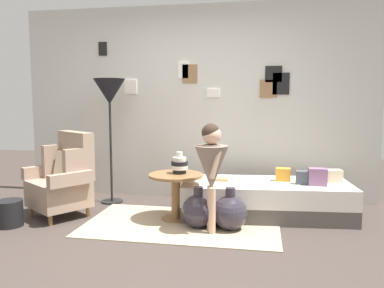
{
  "coord_description": "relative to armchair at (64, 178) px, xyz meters",
  "views": [
    {
      "loc": [
        0.92,
        -3.26,
        1.34
      ],
      "look_at": [
        0.15,
        0.95,
        0.85
      ],
      "focal_mm": 36.06,
      "sensor_mm": 36.0,
      "label": 1
    }
  ],
  "objects": [
    {
      "name": "ground_plane",
      "position": [
        1.33,
        -0.79,
        -0.44
      ],
      "size": [
        12.0,
        12.0,
        0.0
      ],
      "primitive_type": "plane",
      "color": "#423833"
    },
    {
      "name": "gallery_wall",
      "position": [
        1.33,
        1.16,
        0.86
      ],
      "size": [
        4.8,
        0.12,
        2.6
      ],
      "color": "beige",
      "rests_on": "ground"
    },
    {
      "name": "rug",
      "position": [
        1.41,
        -0.09,
        -0.43
      ],
      "size": [
        2.07,
        1.22,
        0.01
      ],
      "primitive_type": "cube",
      "color": "tan",
      "rests_on": "ground"
    },
    {
      "name": "armchair",
      "position": [
        0.0,
        0.0,
        0.0
      ],
      "size": [
        0.9,
        0.85,
        0.97
      ],
      "color": "olive",
      "rests_on": "ground"
    },
    {
      "name": "daybed",
      "position": [
        2.3,
        0.39,
        -0.24
      ],
      "size": [
        1.96,
        0.96,
        0.4
      ],
      "color": "#4C4742",
      "rests_on": "ground"
    },
    {
      "name": "pillow_head",
      "position": [
        3.07,
        0.51,
        0.03
      ],
      "size": [
        0.19,
        0.15,
        0.15
      ],
      "primitive_type": "cube",
      "rotation": [
        0.0,
        0.0,
        0.16
      ],
      "color": "beige",
      "rests_on": "daybed"
    },
    {
      "name": "pillow_mid",
      "position": [
        2.86,
        0.31,
        0.06
      ],
      "size": [
        0.2,
        0.12,
        0.19
      ],
      "primitive_type": "cube",
      "rotation": [
        0.0,
        0.0,
        -0.02
      ],
      "color": "gray",
      "rests_on": "daybed"
    },
    {
      "name": "pillow_back",
      "position": [
        2.72,
        0.36,
        0.03
      ],
      "size": [
        0.18,
        0.12,
        0.15
      ],
      "primitive_type": "cube",
      "rotation": [
        0.0,
        0.0,
        -0.02
      ],
      "color": "#474C56",
      "rests_on": "daybed"
    },
    {
      "name": "pillow_extra",
      "position": [
        2.5,
        0.49,
        0.04
      ],
      "size": [
        0.17,
        0.13,
        0.15
      ],
      "primitive_type": "cube",
      "rotation": [
        0.0,
        0.0,
        -0.05
      ],
      "color": "orange",
      "rests_on": "daybed"
    },
    {
      "name": "side_table",
      "position": [
        1.31,
        0.06,
        -0.06
      ],
      "size": [
        0.61,
        0.61,
        0.52
      ],
      "color": "olive",
      "rests_on": "ground"
    },
    {
      "name": "vase_striped",
      "position": [
        1.35,
        0.11,
        0.18
      ],
      "size": [
        0.19,
        0.19,
        0.24
      ],
      "color": "black",
      "rests_on": "side_table"
    },
    {
      "name": "floor_lamp",
      "position": [
        0.32,
        0.64,
        0.95
      ],
      "size": [
        0.4,
        0.4,
        1.61
      ],
      "color": "black",
      "rests_on": "ground"
    },
    {
      "name": "person_child",
      "position": [
        1.76,
        -0.28,
        0.27
      ],
      "size": [
        0.34,
        0.34,
        1.11
      ],
      "color": "#D8AD8E",
      "rests_on": "ground"
    },
    {
      "name": "book_on_daybed",
      "position": [
        1.76,
        0.38,
        -0.02
      ],
      "size": [
        0.23,
        0.17,
        0.03
      ],
      "primitive_type": "cube",
      "rotation": [
        0.0,
        0.0,
        0.04
      ],
      "color": "tan",
      "rests_on": "daybed"
    },
    {
      "name": "demijohn_near",
      "position": [
        1.6,
        -0.15,
        -0.26
      ],
      "size": [
        0.35,
        0.35,
        0.44
      ],
      "color": "#332D38",
      "rests_on": "ground"
    },
    {
      "name": "demijohn_far",
      "position": [
        1.94,
        -0.17,
        -0.25
      ],
      "size": [
        0.36,
        0.36,
        0.45
      ],
      "color": "#332D38",
      "rests_on": "ground"
    },
    {
      "name": "magazine_basket",
      "position": [
        -0.39,
        -0.47,
        -0.3
      ],
      "size": [
        0.28,
        0.28,
        0.28
      ],
      "primitive_type": "cylinder",
      "color": "black",
      "rests_on": "ground"
    }
  ]
}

